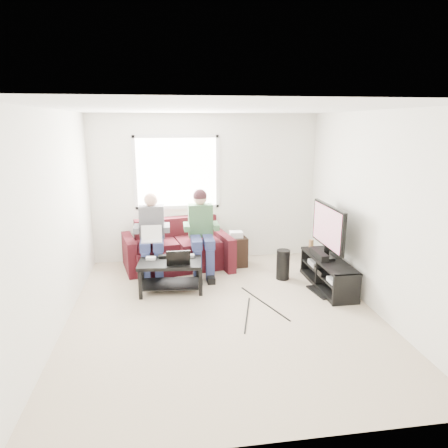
{
  "coord_description": "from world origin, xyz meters",
  "views": [
    {
      "loc": [
        -0.69,
        -4.78,
        2.44
      ],
      "look_at": [
        0.1,
        0.6,
        1.06
      ],
      "focal_mm": 32.0,
      "sensor_mm": 36.0,
      "label": 1
    }
  ],
  "objects_px": {
    "sofa": "(177,250)",
    "tv_stand": "(328,274)",
    "coffee_table": "(170,269)",
    "tv": "(328,228)",
    "end_table": "(236,250)",
    "subwoofer": "(283,265)"
  },
  "relations": [
    {
      "from": "sofa",
      "to": "tv_stand",
      "type": "bearing_deg",
      "value": -27.91
    },
    {
      "from": "coffee_table",
      "to": "tv",
      "type": "distance_m",
      "value": 2.44
    },
    {
      "from": "end_table",
      "to": "sofa",
      "type": "bearing_deg",
      "value": 176.78
    },
    {
      "from": "sofa",
      "to": "tv",
      "type": "height_order",
      "value": "tv"
    },
    {
      "from": "coffee_table",
      "to": "tv_stand",
      "type": "xyz_separation_m",
      "value": [
        2.38,
        -0.21,
        -0.14
      ]
    },
    {
      "from": "subwoofer",
      "to": "sofa",
      "type": "bearing_deg",
      "value": 154.86
    },
    {
      "from": "tv",
      "to": "end_table",
      "type": "xyz_separation_m",
      "value": [
        -1.22,
        1.03,
        -0.63
      ]
    },
    {
      "from": "coffee_table",
      "to": "subwoofer",
      "type": "height_order",
      "value": "subwoofer"
    },
    {
      "from": "tv",
      "to": "end_table",
      "type": "height_order",
      "value": "tv"
    },
    {
      "from": "tv_stand",
      "to": "subwoofer",
      "type": "distance_m",
      "value": 0.72
    },
    {
      "from": "coffee_table",
      "to": "tv_stand",
      "type": "height_order",
      "value": "coffee_table"
    },
    {
      "from": "sofa",
      "to": "subwoofer",
      "type": "xyz_separation_m",
      "value": [
        1.66,
        -0.78,
        -0.07
      ]
    },
    {
      "from": "tv_stand",
      "to": "sofa",
      "type": "bearing_deg",
      "value": 152.09
    },
    {
      "from": "subwoofer",
      "to": "end_table",
      "type": "distance_m",
      "value": 0.96
    },
    {
      "from": "coffee_table",
      "to": "sofa",
      "type": "bearing_deg",
      "value": 82.39
    },
    {
      "from": "tv",
      "to": "subwoofer",
      "type": "relative_size",
      "value": 2.28
    },
    {
      "from": "tv_stand",
      "to": "tv",
      "type": "bearing_deg",
      "value": 91.47
    },
    {
      "from": "tv_stand",
      "to": "coffee_table",
      "type": "bearing_deg",
      "value": 174.94
    },
    {
      "from": "coffee_table",
      "to": "tv",
      "type": "bearing_deg",
      "value": -2.67
    },
    {
      "from": "tv",
      "to": "end_table",
      "type": "distance_m",
      "value": 1.72
    },
    {
      "from": "tv_stand",
      "to": "end_table",
      "type": "bearing_deg",
      "value": 137.24
    },
    {
      "from": "tv_stand",
      "to": "tv",
      "type": "relative_size",
      "value": 1.22
    }
  ]
}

